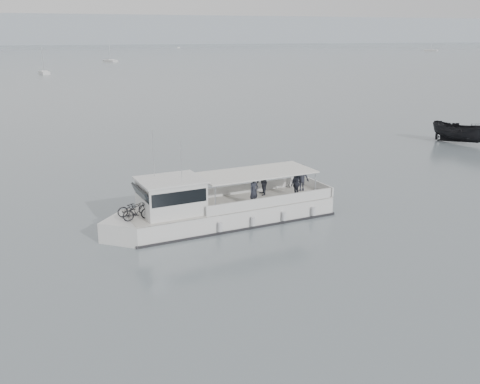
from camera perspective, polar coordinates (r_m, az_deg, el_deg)
name	(u,v)px	position (r m, az deg, el deg)	size (l,w,h in m)	color
ground	(168,213)	(30.08, -7.71, -2.26)	(1400.00, 1400.00, 0.00)	slate
headland	(49,30)	(588.00, -19.67, 15.98)	(1400.00, 90.00, 28.00)	#939EA8
tour_boat	(212,209)	(27.79, -3.01, -1.83)	(12.69, 4.38, 5.28)	silver
dark_motorboat	(461,132)	(52.88, 22.50, 5.91)	(2.00, 5.31, 2.05)	black
moored_fleet	(42,62)	(205.58, -20.32, 12.91)	(381.93, 309.52, 9.60)	silver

